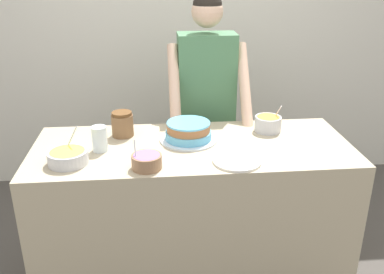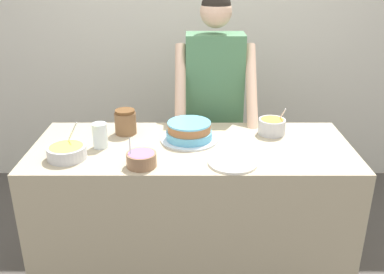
{
  "view_description": "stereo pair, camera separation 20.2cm",
  "coord_description": "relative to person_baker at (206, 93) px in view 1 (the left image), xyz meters",
  "views": [
    {
      "loc": [
        -0.21,
        -1.78,
        1.83
      ],
      "look_at": [
        -0.01,
        0.32,
        0.95
      ],
      "focal_mm": 40.0,
      "sensor_mm": 36.0,
      "label": 1
    },
    {
      "loc": [
        -0.0,
        -1.79,
        1.83
      ],
      "look_at": [
        -0.01,
        0.32,
        0.95
      ],
      "focal_mm": 40.0,
      "sensor_mm": 36.0,
      "label": 2
    }
  ],
  "objects": [
    {
      "name": "cake",
      "position": [
        -0.16,
        -0.5,
        -0.07
      ],
      "size": [
        0.32,
        0.32,
        0.11
      ],
      "color": "silver",
      "rests_on": "counter"
    },
    {
      "name": "counter",
      "position": [
        -0.15,
        -0.58,
        -0.56
      ],
      "size": [
        1.74,
        0.7,
        0.89
      ],
      "color": "tan",
      "rests_on": "ground_plane"
    },
    {
      "name": "frosting_bowl_yellow",
      "position": [
        -0.79,
        -0.74,
        -0.08
      ],
      "size": [
        0.2,
        0.2,
        0.17
      ],
      "color": "silver",
      "rests_on": "counter"
    },
    {
      "name": "stoneware_jar",
      "position": [
        -0.53,
        -0.4,
        -0.05
      ],
      "size": [
        0.12,
        0.12,
        0.14
      ],
      "color": "brown",
      "rests_on": "counter"
    },
    {
      "name": "ceramic_plate",
      "position": [
        0.05,
        -0.81,
        -0.11
      ],
      "size": [
        0.25,
        0.25,
        0.01
      ],
      "color": "white",
      "rests_on": "counter"
    },
    {
      "name": "drinking_glass",
      "position": [
        -0.64,
        -0.6,
        -0.05
      ],
      "size": [
        0.08,
        0.08,
        0.14
      ],
      "color": "silver",
      "rests_on": "counter"
    },
    {
      "name": "frosting_bowl_purple",
      "position": [
        -0.4,
        -0.83,
        -0.08
      ],
      "size": [
        0.15,
        0.15,
        0.15
      ],
      "color": "#936B4C",
      "rests_on": "counter"
    },
    {
      "name": "frosting_bowl_orange",
      "position": [
        0.32,
        -0.41,
        -0.07
      ],
      "size": [
        0.16,
        0.16,
        0.16
      ],
      "color": "silver",
      "rests_on": "counter"
    },
    {
      "name": "wall_back",
      "position": [
        -0.15,
        0.82,
        0.29
      ],
      "size": [
        10.0,
        0.05,
        2.6
      ],
      "color": "silver",
      "rests_on": "ground_plane"
    },
    {
      "name": "person_baker",
      "position": [
        0.0,
        0.0,
        0.0
      ],
      "size": [
        0.51,
        0.46,
        1.66
      ],
      "color": "#2D2D38",
      "rests_on": "ground_plane"
    }
  ]
}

